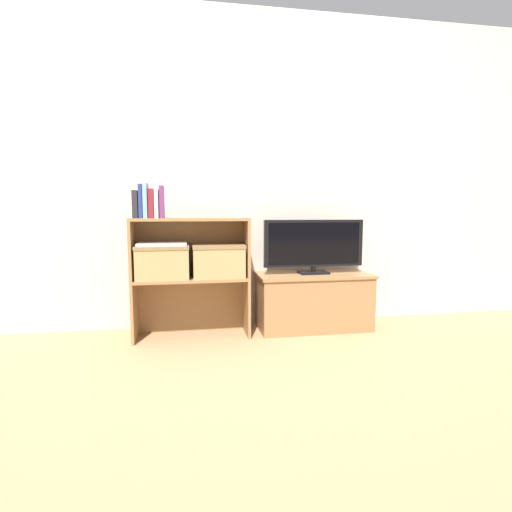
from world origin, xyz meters
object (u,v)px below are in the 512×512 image
at_px(book_skyblue, 146,201).
at_px(book_plum, 162,202).
at_px(book_ivory, 157,204).
at_px(baby_monitor, 239,211).
at_px(storage_basket_right, 218,259).
at_px(laptop, 162,244).
at_px(storage_basket_left, 163,260).
at_px(tv, 314,245).
at_px(book_maroon, 151,204).
at_px(book_charcoal, 136,204).
at_px(tv_stand, 313,301).
at_px(book_navy, 141,201).

height_order(book_skyblue, book_plum, book_skyblue).
xyz_separation_m(book_ivory, baby_monitor, (0.56, 0.04, -0.05)).
bearing_deg(book_ivory, book_skyblue, 180.00).
distance_m(book_plum, storage_basket_right, 0.55).
relative_size(book_plum, laptop, 0.65).
relative_size(book_skyblue, storage_basket_left, 0.63).
xyz_separation_m(tv, book_maroon, (-1.17, -0.10, 0.30)).
height_order(tv, book_charcoal, book_charcoal).
relative_size(tv_stand, tv, 1.12).
bearing_deg(book_charcoal, tv_stand, 4.36).
distance_m(tv, book_navy, 1.28).
bearing_deg(book_skyblue, storage_basket_right, 2.89).
bearing_deg(book_navy, book_maroon, 0.00).
height_order(book_skyblue, laptop, book_skyblue).
height_order(tv_stand, book_navy, book_navy).
relative_size(book_maroon, book_plum, 0.90).
distance_m(book_navy, baby_monitor, 0.67).
relative_size(storage_basket_left, laptop, 1.10).
bearing_deg(book_plum, baby_monitor, 4.24).
height_order(book_navy, storage_basket_right, book_navy).
bearing_deg(book_plum, book_charcoal, 180.00).
height_order(book_charcoal, book_navy, book_navy).
relative_size(book_navy, storage_basket_right, 0.62).
relative_size(book_maroon, laptop, 0.59).
relative_size(book_charcoal, laptop, 0.55).
height_order(book_navy, baby_monitor, book_navy).
bearing_deg(book_plum, laptop, 104.02).
xyz_separation_m(baby_monitor, laptop, (-0.54, -0.02, -0.23)).
relative_size(tv_stand, book_maroon, 4.39).
relative_size(tv, book_plum, 3.55).
bearing_deg(tv, book_charcoal, -175.71).
distance_m(tv_stand, baby_monitor, 0.89).
relative_size(book_plum, storage_basket_right, 0.59).
xyz_separation_m(tv_stand, laptop, (-1.11, -0.07, 0.46)).
bearing_deg(tv, baby_monitor, -174.39).
bearing_deg(book_skyblue, baby_monitor, 3.54).
bearing_deg(storage_basket_right, tv_stand, 5.73).
distance_m(book_charcoal, book_ivory, 0.14).
bearing_deg(baby_monitor, book_skyblue, -176.46).
xyz_separation_m(book_skyblue, book_maroon, (0.04, 0.00, -0.02)).
bearing_deg(laptop, book_plum, -75.98).
bearing_deg(book_navy, storage_basket_left, 10.63).
bearing_deg(book_ivory, book_charcoal, 180.00).
bearing_deg(storage_basket_left, book_skyblue, -166.10).
bearing_deg(book_maroon, tv_stand, 4.74).
xyz_separation_m(baby_monitor, storage_basket_left, (-0.54, -0.02, -0.34)).
bearing_deg(laptop, tv, 3.67).
distance_m(book_skyblue, book_ivory, 0.07).
height_order(book_navy, book_plum, book_navy).
relative_size(baby_monitor, storage_basket_left, 0.35).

